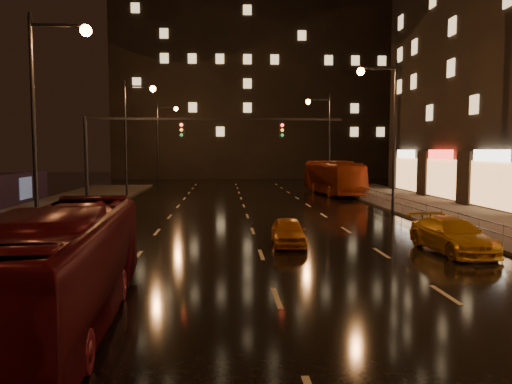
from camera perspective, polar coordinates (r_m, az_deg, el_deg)
ground at (r=30.32m, az=-0.82°, el=-3.26°), size 140.00×140.00×0.00m
sidewalk_right at (r=29.44m, az=27.06°, el=-3.89°), size 7.00×70.00×0.15m
building_distant at (r=83.31m, az=0.15°, el=14.29°), size 44.00×16.00×36.00m
traffic_signal at (r=30.20m, az=-10.51°, el=5.64°), size 15.31×0.32×6.20m
railing_right at (r=30.52m, az=18.89°, el=-1.77°), size 0.05×56.00×1.00m
bus_red at (r=12.91m, az=-21.37°, el=-8.09°), size 3.06×10.48×2.88m
bus_curb at (r=48.72m, az=8.77°, el=1.65°), size 3.74×11.86×3.25m
taxi_near at (r=22.47m, az=3.71°, el=-4.53°), size 1.61×3.65×1.22m
taxi_far at (r=22.41m, az=21.53°, el=-4.62°), size 2.41×5.07×1.43m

